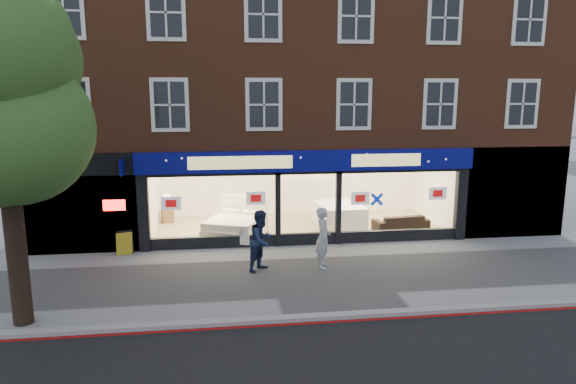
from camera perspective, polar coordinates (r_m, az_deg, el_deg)
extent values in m
plane|color=gray|center=(15.08, 4.22, -9.15)|extent=(120.00, 120.00, 0.00)
cube|color=#8C0A07|center=(12.29, 7.22, -14.02)|extent=(60.00, 0.10, 0.01)
cube|color=gray|center=(12.44, 6.98, -13.41)|extent=(60.00, 0.25, 0.12)
cube|color=tan|center=(20.00, 1.18, -3.89)|extent=(11.00, 4.50, 0.10)
cube|color=brown|center=(21.11, 0.52, 14.97)|extent=(19.00, 8.00, 6.70)
cube|color=#07096A|center=(17.14, 2.41, 3.49)|extent=(11.40, 0.28, 0.70)
cube|color=black|center=(17.89, 2.23, -5.19)|extent=(11.00, 0.18, 0.40)
cube|color=black|center=(17.54, -15.75, -2.23)|extent=(0.35, 0.30, 2.60)
cube|color=black|center=(19.28, 18.61, -1.22)|extent=(0.35, 0.30, 2.60)
cube|color=white|center=(17.27, -8.39, -1.62)|extent=(4.20, 0.02, 2.10)
cube|color=white|center=(18.34, 12.37, -1.02)|extent=(4.20, 0.02, 2.10)
cube|color=white|center=(17.82, 2.16, -2.11)|extent=(1.80, 0.02, 2.10)
cube|color=silver|center=(21.90, 0.31, 0.77)|extent=(11.00, 0.20, 2.60)
cube|color=#FFEAC6|center=(19.50, 1.21, 3.37)|extent=(11.00, 4.50, 0.12)
cube|color=black|center=(18.13, -22.27, -1.08)|extent=(3.80, 0.60, 3.30)
cube|color=#FF140C|center=(17.53, -18.75, -1.40)|extent=(0.70, 0.04, 0.35)
cube|color=black|center=(20.30, 23.56, 0.03)|extent=(4.00, 0.40, 3.30)
cylinder|color=black|center=(12.87, -28.12, -3.73)|extent=(0.44, 0.44, 4.40)
sphere|color=#2A4B1C|center=(12.53, -29.29, 8.77)|extent=(3.20, 3.20, 3.20)
sphere|color=#2A4B1C|center=(11.91, -27.00, 10.87)|extent=(2.40, 2.40, 2.40)
cube|color=white|center=(18.71, -5.97, -4.25)|extent=(2.48, 2.65, 0.37)
cube|color=white|center=(18.63, -5.99, -3.30)|extent=(2.38, 2.54, 0.27)
cube|color=white|center=(19.62, -4.83, -2.15)|extent=(1.80, 0.83, 1.27)
cube|color=white|center=(19.42, -6.29, -2.13)|extent=(0.76, 0.58, 0.13)
cube|color=white|center=(19.15, -4.08, -2.28)|extent=(0.76, 0.58, 0.13)
cube|color=brown|center=(21.01, -13.24, -2.55)|extent=(0.55, 0.55, 0.55)
cube|color=white|center=(20.18, 5.72, -3.26)|extent=(1.78, 2.19, 0.27)
cube|color=white|center=(20.12, 5.73, -2.51)|extent=(1.78, 2.19, 0.27)
cube|color=white|center=(20.05, 5.75, -1.75)|extent=(1.78, 2.19, 0.27)
imported|color=black|center=(19.73, 12.40, -3.31)|extent=(2.14, 1.04, 0.60)
cube|color=gold|center=(17.53, -17.68, -5.42)|extent=(0.59, 0.48, 0.78)
imported|color=#AAADB2|center=(15.42, 3.91, -5.08)|extent=(0.57, 0.75, 1.85)
imported|color=#16203F|center=(15.16, -2.95, -5.39)|extent=(1.10, 1.12, 1.82)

